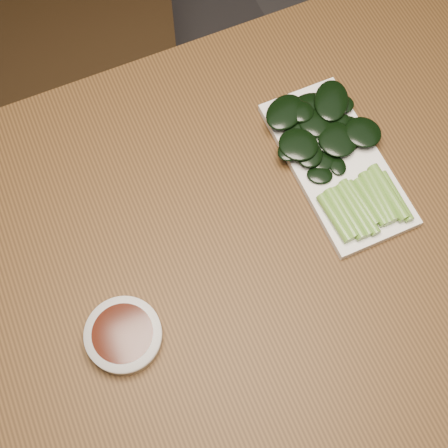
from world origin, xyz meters
TOP-DOWN VIEW (x-y plane):
  - ground at (0.00, 0.00)m, footprint 6.00×6.00m
  - table at (0.00, 0.00)m, footprint 1.40×0.80m
  - chair_far at (-0.05, 0.78)m, footprint 0.54×0.54m
  - sauce_bowl at (-0.20, -0.05)m, footprint 0.11×0.11m
  - serving_plate at (0.20, 0.08)m, footprint 0.14×0.29m
  - gai_lan at (0.20, 0.09)m, footprint 0.19×0.29m

SIDE VIEW (x-z plane):
  - ground at x=0.00m, z-range 0.00..0.00m
  - chair_far at x=-0.05m, z-range 0.04..0.93m
  - table at x=0.00m, z-range 0.30..1.05m
  - serving_plate at x=0.20m, z-range 0.75..0.76m
  - sauce_bowl at x=-0.20m, z-range 0.75..0.78m
  - gai_lan at x=0.20m, z-range 0.76..0.79m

